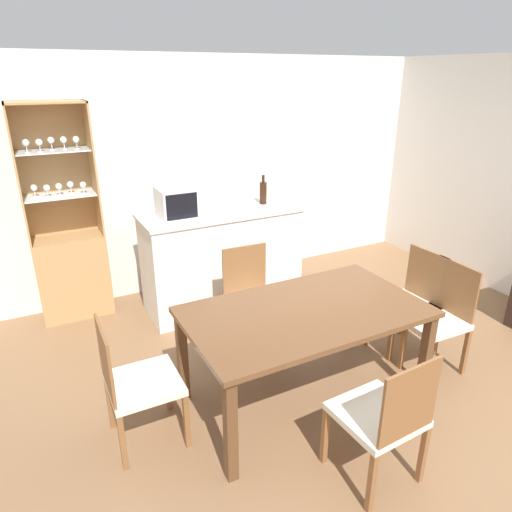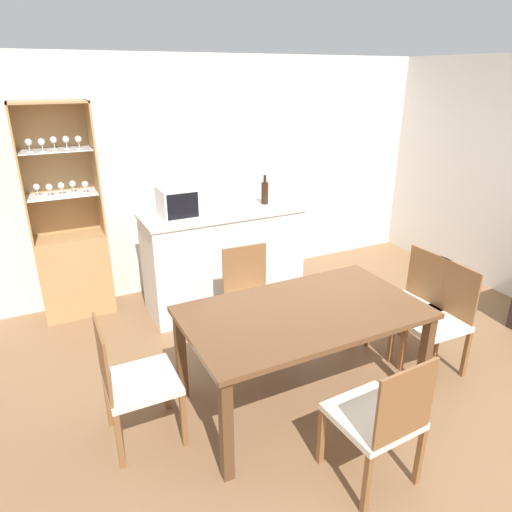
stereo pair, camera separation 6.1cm
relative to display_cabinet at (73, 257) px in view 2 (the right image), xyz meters
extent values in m
plane|color=brown|center=(1.83, -2.42, -0.61)|extent=(18.00, 18.00, 0.00)
cube|color=silver|center=(1.83, 0.21, 0.66)|extent=(6.80, 0.06, 2.55)
cube|color=white|center=(1.44, -0.53, -0.10)|extent=(1.61, 0.60, 1.02)
cube|color=beige|center=(1.44, -0.53, 0.42)|extent=(1.64, 0.63, 0.03)
cube|color=tan|center=(0.00, -0.01, -0.19)|extent=(0.68, 0.37, 0.85)
cube|color=tan|center=(0.00, 0.17, 0.87)|extent=(0.68, 0.02, 1.28)
cube|color=tan|center=(-0.33, -0.01, 0.87)|extent=(0.02, 0.37, 1.28)
cube|color=tan|center=(0.33, -0.01, 0.87)|extent=(0.02, 0.37, 1.28)
cube|color=tan|center=(0.00, -0.01, 1.50)|extent=(0.68, 0.37, 0.02)
cube|color=white|center=(0.00, -0.01, 0.65)|extent=(0.63, 0.33, 0.01)
cube|color=white|center=(0.00, -0.01, 1.07)|extent=(0.63, 0.33, 0.01)
cylinder|color=white|center=(-0.21, 0.03, 0.66)|extent=(0.04, 0.04, 0.01)
cylinder|color=white|center=(-0.21, 0.03, 0.69)|extent=(0.01, 0.01, 0.06)
sphere|color=white|center=(-0.21, 0.03, 0.74)|extent=(0.06, 0.06, 0.06)
cylinder|color=white|center=(-0.21, -0.04, 1.08)|extent=(0.04, 0.04, 0.01)
cylinder|color=white|center=(-0.21, -0.04, 1.11)|extent=(0.01, 0.01, 0.06)
sphere|color=white|center=(-0.21, -0.04, 1.16)|extent=(0.06, 0.06, 0.06)
cylinder|color=white|center=(-0.11, -0.03, 0.66)|extent=(0.04, 0.04, 0.01)
cylinder|color=white|center=(-0.11, -0.03, 0.69)|extent=(0.01, 0.01, 0.06)
sphere|color=white|center=(-0.11, -0.03, 0.74)|extent=(0.06, 0.06, 0.06)
cylinder|color=white|center=(-0.11, -0.06, 1.08)|extent=(0.04, 0.04, 0.01)
cylinder|color=white|center=(-0.11, -0.06, 1.11)|extent=(0.01, 0.01, 0.06)
sphere|color=white|center=(-0.11, -0.06, 1.16)|extent=(0.06, 0.06, 0.06)
cylinder|color=white|center=(0.00, -0.01, 0.66)|extent=(0.04, 0.04, 0.01)
cylinder|color=white|center=(0.00, -0.01, 0.69)|extent=(0.01, 0.01, 0.06)
sphere|color=white|center=(0.00, -0.01, 0.74)|extent=(0.06, 0.06, 0.06)
cylinder|color=white|center=(0.00, 0.03, 1.08)|extent=(0.04, 0.04, 0.01)
cylinder|color=white|center=(0.00, 0.03, 1.11)|extent=(0.01, 0.01, 0.06)
sphere|color=white|center=(0.00, 0.03, 1.16)|extent=(0.06, 0.06, 0.06)
cylinder|color=white|center=(0.11, 0.02, 0.66)|extent=(0.04, 0.04, 0.01)
cylinder|color=white|center=(0.11, 0.02, 0.69)|extent=(0.01, 0.01, 0.06)
sphere|color=white|center=(0.11, 0.02, 0.74)|extent=(0.06, 0.06, 0.06)
cylinder|color=white|center=(0.11, 0.02, 1.08)|extent=(0.04, 0.04, 0.01)
cylinder|color=white|center=(0.11, 0.02, 1.11)|extent=(0.01, 0.01, 0.06)
sphere|color=white|center=(0.11, 0.02, 1.16)|extent=(0.06, 0.06, 0.06)
cylinder|color=white|center=(0.21, -0.05, 0.66)|extent=(0.04, 0.04, 0.01)
cylinder|color=white|center=(0.21, -0.05, 0.69)|extent=(0.01, 0.01, 0.06)
sphere|color=white|center=(0.21, -0.05, 0.74)|extent=(0.06, 0.06, 0.06)
cylinder|color=white|center=(0.21, -0.02, 1.08)|extent=(0.04, 0.04, 0.01)
cylinder|color=white|center=(0.21, -0.02, 1.11)|extent=(0.01, 0.01, 0.06)
sphere|color=white|center=(0.21, -0.02, 1.16)|extent=(0.06, 0.06, 0.06)
cube|color=brown|center=(1.34, -2.24, 0.14)|extent=(1.72, 0.99, 0.04)
cube|color=brown|center=(0.54, -2.68, -0.25)|extent=(0.07, 0.07, 0.74)
cube|color=brown|center=(2.14, -2.68, -0.25)|extent=(0.07, 0.07, 0.74)
cube|color=brown|center=(0.54, -1.81, -0.25)|extent=(0.07, 0.07, 0.74)
cube|color=brown|center=(2.14, -1.81, -0.25)|extent=(0.07, 0.07, 0.74)
cube|color=beige|center=(1.34, -3.04, -0.17)|extent=(0.48, 0.48, 0.05)
cube|color=brown|center=(1.35, -3.26, 0.08)|extent=(0.42, 0.04, 0.45)
cube|color=brown|center=(1.12, -2.84, -0.40)|extent=(0.04, 0.04, 0.42)
cube|color=brown|center=(1.54, -2.82, -0.40)|extent=(0.04, 0.04, 0.42)
cube|color=brown|center=(1.14, -3.26, -0.40)|extent=(0.04, 0.04, 0.42)
cube|color=brown|center=(1.56, -3.24, -0.40)|extent=(0.04, 0.04, 0.42)
cube|color=beige|center=(2.50, -2.09, -0.17)|extent=(0.47, 0.47, 0.05)
cube|color=brown|center=(2.72, -2.09, 0.08)|extent=(0.03, 0.42, 0.45)
cube|color=brown|center=(2.30, -2.31, -0.40)|extent=(0.04, 0.04, 0.42)
cube|color=brown|center=(2.29, -1.89, -0.40)|extent=(0.04, 0.04, 0.42)
cube|color=brown|center=(2.72, -2.30, -0.40)|extent=(0.04, 0.04, 0.42)
cube|color=brown|center=(2.70, -1.88, -0.40)|extent=(0.04, 0.04, 0.42)
cube|color=beige|center=(1.34, -1.45, -0.17)|extent=(0.48, 0.48, 0.05)
cube|color=brown|center=(1.35, -1.23, 0.08)|extent=(0.42, 0.04, 0.45)
cube|color=brown|center=(1.54, -1.67, -0.40)|extent=(0.04, 0.04, 0.42)
cube|color=brown|center=(1.12, -1.65, -0.40)|extent=(0.04, 0.04, 0.42)
cube|color=brown|center=(1.56, -1.25, -0.40)|extent=(0.04, 0.04, 0.42)
cube|color=brown|center=(1.14, -1.23, -0.40)|extent=(0.04, 0.04, 0.42)
cube|color=beige|center=(2.50, -2.39, -0.17)|extent=(0.48, 0.48, 0.05)
cube|color=brown|center=(2.72, -2.40, 0.08)|extent=(0.03, 0.42, 0.45)
cube|color=brown|center=(2.29, -2.59, -0.40)|extent=(0.04, 0.04, 0.42)
cube|color=brown|center=(2.30, -2.17, -0.40)|extent=(0.04, 0.04, 0.42)
cube|color=brown|center=(2.70, -2.61, -0.40)|extent=(0.04, 0.04, 0.42)
cube|color=brown|center=(2.72, -2.19, -0.40)|extent=(0.04, 0.04, 0.42)
cube|color=beige|center=(0.18, -2.09, -0.17)|extent=(0.46, 0.46, 0.05)
cube|color=brown|center=(-0.04, -2.09, 0.08)|extent=(0.02, 0.42, 0.45)
cube|color=brown|center=(0.39, -1.89, -0.40)|extent=(0.04, 0.04, 0.42)
cube|color=brown|center=(0.39, -2.31, -0.40)|extent=(0.04, 0.04, 0.42)
cube|color=brown|center=(-0.02, -1.88, -0.40)|extent=(0.04, 0.04, 0.42)
cube|color=brown|center=(-0.03, -2.30, -0.40)|extent=(0.04, 0.04, 0.42)
cube|color=silver|center=(1.05, -0.49, 0.58)|extent=(0.48, 0.34, 0.28)
cube|color=black|center=(0.99, -0.66, 0.58)|extent=(0.30, 0.01, 0.24)
cylinder|color=black|center=(1.95, -0.47, 0.55)|extent=(0.08, 0.08, 0.23)
cylinder|color=black|center=(1.95, -0.47, 0.71)|extent=(0.03, 0.03, 0.08)
camera|label=1|loc=(-0.31, -4.64, 1.74)|focal=32.00mm
camera|label=2|loc=(-0.26, -4.67, 1.74)|focal=32.00mm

